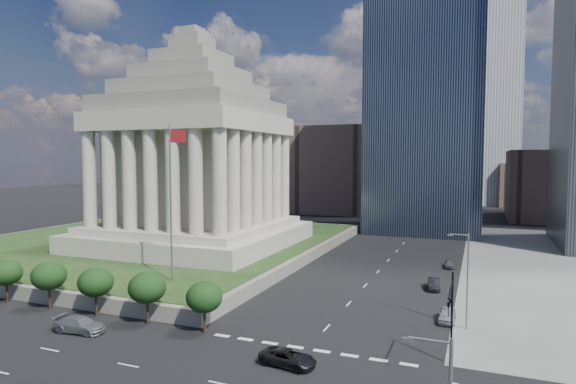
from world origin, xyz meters
The scene contains 16 objects.
ground centered at (0.00, 100.00, 0.00)m, with size 500.00×500.00×0.00m, color black.
plaza_terrace centered at (-45.00, 50.00, 0.90)m, with size 66.00×70.00×1.80m, color #646156.
plaza_lawn centered at (-45.00, 50.00, 1.85)m, with size 64.00×68.00×0.10m, color #193214.
war_memorial centered at (-34.00, 48.00, 21.40)m, with size 34.00×34.00×39.00m, color #A49A89, non-canonical shape.
flagpole centered at (-21.83, 24.00, 13.11)m, with size 2.52×0.24×20.00m.
tree_row centered at (-35.50, 14.00, 3.00)m, with size 53.00×4.00×6.00m, color black, non-canonical shape.
midrise_glass centered at (2.00, 95.00, 30.00)m, with size 26.00×26.00×60.00m, color black.
building_filler_ne centered at (32.00, 130.00, 10.00)m, with size 20.00×30.00×20.00m, color brown.
building_filler_nw centered at (-30.00, 130.00, 14.00)m, with size 24.00×30.00×28.00m, color brown.
traffic_signal_ne centered at (12.50, 13.70, 5.25)m, with size 0.30×5.74×8.00m.
street_lamp_north centered at (13.33, 25.00, 5.66)m, with size 2.13×0.22×10.00m.
pickup_truck centered at (-0.32, 10.00, 0.69)m, with size 4.99×2.30×1.39m, color black.
suv_grey centered at (-22.85, 9.47, 0.79)m, with size 2.22×5.45×1.58m, color slate.
parked_sedan_near centered at (11.50, 26.74, 0.74)m, with size 4.37×1.76×1.49m, color #9CA0A5.
parked_sedan_mid centered at (9.00, 39.58, 0.71)m, with size 4.33×1.51×1.43m, color black.
parked_sedan_far centered at (10.19, 53.93, 0.63)m, with size 3.68×1.48×1.25m, color #4E5155.
Camera 1 is at (14.45, -26.88, 17.54)m, focal length 30.00 mm.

